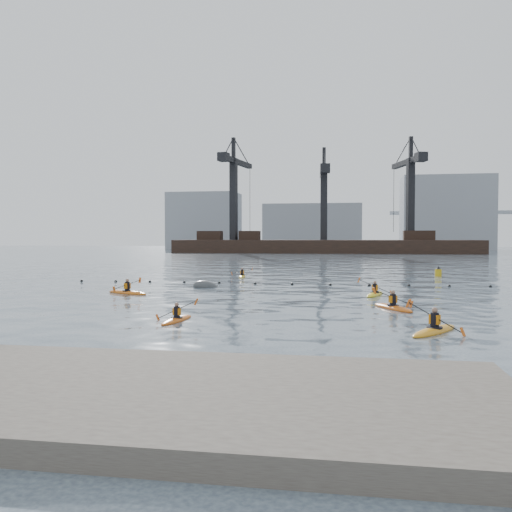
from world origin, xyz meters
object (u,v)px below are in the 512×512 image
Objects in this scene: kayaker_2 at (127,292)px; kayaker_3 at (375,294)px; kayaker_1 at (435,330)px; kayaker_5 at (242,276)px; kayaker_0 at (177,319)px; nav_buoy at (438,273)px; kayaker_4 at (393,307)px; mooring_buoy at (206,287)px.

kayaker_3 reaches higher than kayaker_2.
kayaker_5 is (-13.18, 28.19, -0.01)m from kayaker_1.
kayaker_0 is 34.93m from nav_buoy.
kayaker_4 is 16.38m from mooring_buoy.
kayaker_0 is at bearing -110.16° from kayaker_3.
kayaker_0 reaches higher than mooring_buoy.
kayaker_4 is at bearing -68.39° from kayaker_3.
kayaker_5 is at bearing -168.30° from nav_buoy.
kayaker_5 is at bearing 148.32° from kayaker_1.
kayaker_3 is 1.08× the size of kayaker_5.
kayaker_0 is 15.66m from kayaker_3.
kayaker_1 is 1.66× the size of mooring_buoy.
kayaker_4 is 24.44m from kayaker_5.
kayaker_3 is at bearing -15.93° from mooring_buoy.
kayaker_4 reaches higher than mooring_buoy.
mooring_buoy is (-12.82, 10.19, -0.11)m from kayaker_4.
kayaker_2 is at bearing 129.37° from kayaker_0.
kayaker_3 is 19.62m from nav_buoy.
kayaker_5 is 11.04m from mooring_buoy.
kayaker_1 reaches higher than nav_buoy.
kayaker_3 is (-1.60, 13.68, -0.01)m from kayaker_1.
kayaker_3 is at bearing -58.62° from kayaker_2.
mooring_buoy is (-12.24, 3.49, -0.10)m from kayaker_3.
kayaker_4 reaches higher than kayaker_0.
kayaker_1 is at bearing -99.47° from nav_buoy.
mooring_buoy is 24.26m from nav_buoy.
kayaker_1 reaches higher than kayaker_4.
kayaker_0 is at bearing -122.00° from kayaker_2.
kayaker_1 is at bearing -98.31° from kayaker_2.
kayaker_1 reaches higher than kayaker_0.
kayaker_0 is 1.50× the size of mooring_buoy.
nav_buoy is (23.24, 20.01, 0.24)m from kayaker_2.
kayaker_5 is at bearing 101.57° from kayaker_0.
kayaker_5 is 18.91m from nav_buoy.
kayaker_1 is 21.56m from kayaker_2.
kayaker_2 is 1.03× the size of kayaker_3.
kayaker_0 is 27.14m from kayaker_5.
kayaker_3 is 0.98× the size of kayaker_4.
kayaker_4 is at bearing 37.33° from kayaker_0.
kayaker_2 reaches higher than mooring_buoy.
kayaker_2 is 30.66m from nav_buoy.
kayaker_4 is (9.96, 5.85, 0.02)m from kayaker_0.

